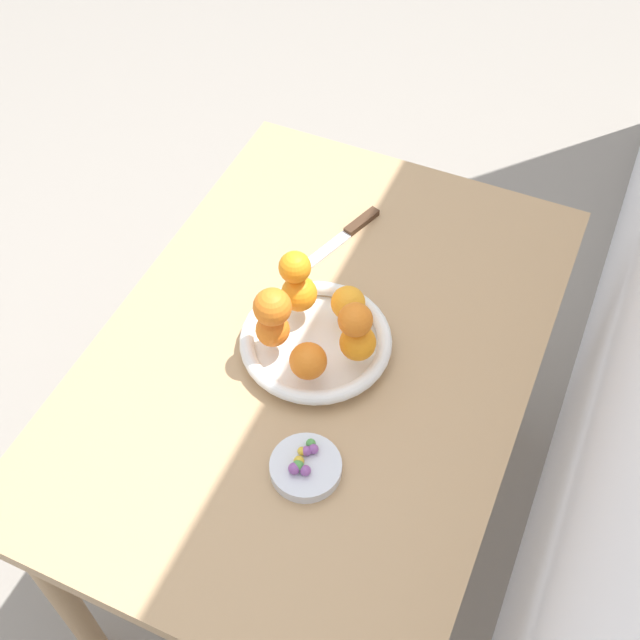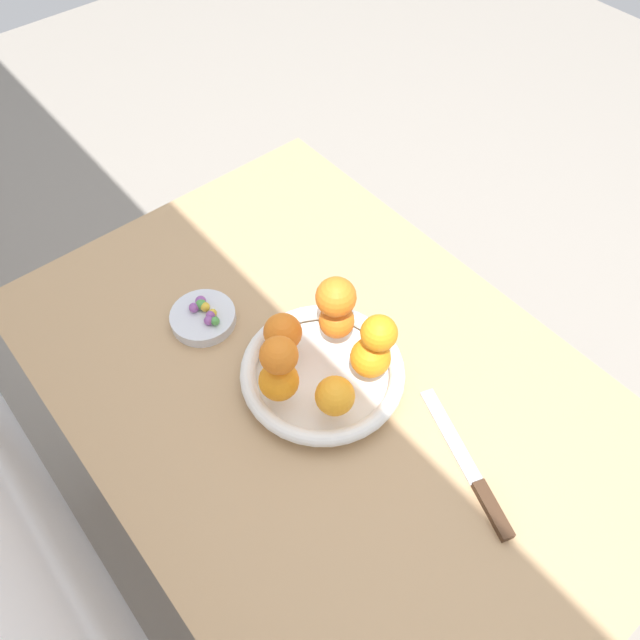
# 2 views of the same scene
# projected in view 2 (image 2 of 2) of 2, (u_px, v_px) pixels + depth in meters

# --- Properties ---
(ground_plane) EXTENTS (6.00, 6.00, 0.00)m
(ground_plane) POSITION_uv_depth(u_px,v_px,m) (323.00, 531.00, 1.63)
(ground_plane) COLOR gray
(dining_table) EXTENTS (1.10, 0.76, 0.74)m
(dining_table) POSITION_uv_depth(u_px,v_px,m) (324.00, 408.00, 1.11)
(dining_table) COLOR tan
(dining_table) RESTS_ON ground_plane
(fruit_bowl) EXTENTS (0.27, 0.27, 0.04)m
(fruit_bowl) POSITION_uv_depth(u_px,v_px,m) (321.00, 374.00, 1.03)
(fruit_bowl) COLOR white
(fruit_bowl) RESTS_ON dining_table
(candy_dish) EXTENTS (0.12, 0.12, 0.02)m
(candy_dish) POSITION_uv_depth(u_px,v_px,m) (203.00, 318.00, 1.11)
(candy_dish) COLOR silver
(candy_dish) RESTS_ON dining_table
(orange_0) EXTENTS (0.06, 0.06, 0.06)m
(orange_0) POSITION_uv_depth(u_px,v_px,m) (283.00, 332.00, 1.02)
(orange_0) COLOR orange
(orange_0) RESTS_ON fruit_bowl
(orange_1) EXTENTS (0.06, 0.06, 0.06)m
(orange_1) POSITION_uv_depth(u_px,v_px,m) (279.00, 381.00, 0.96)
(orange_1) COLOR orange
(orange_1) RESTS_ON fruit_bowl
(orange_2) EXTENTS (0.06, 0.06, 0.06)m
(orange_2) POSITION_uv_depth(u_px,v_px,m) (335.00, 396.00, 0.95)
(orange_2) COLOR orange
(orange_2) RESTS_ON fruit_bowl
(orange_3) EXTENTS (0.07, 0.07, 0.07)m
(orange_3) POSITION_uv_depth(u_px,v_px,m) (370.00, 357.00, 0.99)
(orange_3) COLOR orange
(orange_3) RESTS_ON fruit_bowl
(orange_4) EXTENTS (0.06, 0.06, 0.06)m
(orange_4) POSITION_uv_depth(u_px,v_px,m) (337.00, 321.00, 1.03)
(orange_4) COLOR orange
(orange_4) RESTS_ON fruit_bowl
(orange_5) EXTENTS (0.06, 0.06, 0.06)m
(orange_5) POSITION_uv_depth(u_px,v_px,m) (379.00, 333.00, 0.94)
(orange_5) COLOR orange
(orange_5) RESTS_ON orange_3
(orange_6) EXTENTS (0.07, 0.07, 0.07)m
(orange_6) POSITION_uv_depth(u_px,v_px,m) (336.00, 297.00, 0.98)
(orange_6) COLOR orange
(orange_6) RESTS_ON orange_4
(orange_7) EXTENTS (0.06, 0.06, 0.06)m
(orange_7) POSITION_uv_depth(u_px,v_px,m) (279.00, 355.00, 0.92)
(orange_7) COLOR orange
(orange_7) RESTS_ON orange_1
(candy_ball_0) EXTENTS (0.02, 0.02, 0.02)m
(candy_ball_0) POSITION_uv_depth(u_px,v_px,m) (205.00, 307.00, 1.10)
(candy_ball_0) COLOR gold
(candy_ball_0) RESTS_ON candy_dish
(candy_ball_1) EXTENTS (0.02, 0.02, 0.02)m
(candy_ball_1) POSITION_uv_depth(u_px,v_px,m) (210.00, 315.00, 1.09)
(candy_ball_1) COLOR #8C4C99
(candy_ball_1) RESTS_ON candy_dish
(candy_ball_2) EXTENTS (0.02, 0.02, 0.02)m
(candy_ball_2) POSITION_uv_depth(u_px,v_px,m) (201.00, 301.00, 1.11)
(candy_ball_2) COLOR #8C4C99
(candy_ball_2) RESTS_ON candy_dish
(candy_ball_3) EXTENTS (0.02, 0.02, 0.02)m
(candy_ball_3) POSITION_uv_depth(u_px,v_px,m) (201.00, 304.00, 1.11)
(candy_ball_3) COLOR #4C9947
(candy_ball_3) RESTS_ON candy_dish
(candy_ball_4) EXTENTS (0.02, 0.02, 0.02)m
(candy_ball_4) POSITION_uv_depth(u_px,v_px,m) (194.00, 308.00, 1.10)
(candy_ball_4) COLOR #8C4C99
(candy_ball_4) RESTS_ON candy_dish
(candy_ball_5) EXTENTS (0.02, 0.02, 0.02)m
(candy_ball_5) POSITION_uv_depth(u_px,v_px,m) (209.00, 321.00, 1.08)
(candy_ball_5) COLOR #8C4C99
(candy_ball_5) RESTS_ON candy_dish
(candy_ball_6) EXTENTS (0.01, 0.01, 0.01)m
(candy_ball_6) POSITION_uv_depth(u_px,v_px,m) (213.00, 313.00, 1.10)
(candy_ball_6) COLOR gold
(candy_ball_6) RESTS_ON candy_dish
(candy_ball_7) EXTENTS (0.02, 0.02, 0.02)m
(candy_ball_7) POSITION_uv_depth(u_px,v_px,m) (215.00, 321.00, 1.08)
(candy_ball_7) COLOR #4C9947
(candy_ball_7) RESTS_ON candy_dish
(knife) EXTENTS (0.25, 0.11, 0.01)m
(knife) POSITION_uv_depth(u_px,v_px,m) (472.00, 473.00, 0.94)
(knife) COLOR #3F2819
(knife) RESTS_ON dining_table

